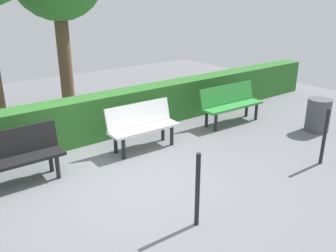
{
  "coord_description": "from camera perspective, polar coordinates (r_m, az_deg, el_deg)",
  "views": [
    {
      "loc": [
        2.43,
        4.35,
        2.79
      ],
      "look_at": [
        -1.25,
        -0.44,
        0.55
      ],
      "focal_mm": 38.29,
      "sensor_mm": 36.0,
      "label": 1
    }
  ],
  "objects": [
    {
      "name": "trash_bin",
      "position": [
        8.3,
        22.78,
        1.63
      ],
      "size": [
        0.5,
        0.5,
        0.71
      ],
      "primitive_type": "cylinder",
      "color": "#4C4C51",
      "rests_on": "ground_plane"
    },
    {
      "name": "railing_post_mid",
      "position": [
        4.52,
        4.72,
        -10.14
      ],
      "size": [
        0.06,
        0.06,
        1.0
      ],
      "primitive_type": "cylinder",
      "color": "black",
      "rests_on": "ground_plane"
    },
    {
      "name": "bench_white",
      "position": [
        6.76,
        -4.17,
        0.28
      ],
      "size": [
        1.38,
        0.51,
        0.86
      ],
      "rotation": [
        0.0,
        0.0,
        -0.03
      ],
      "color": "white",
      "rests_on": "ground_plane"
    },
    {
      "name": "railing_post_near",
      "position": [
        6.66,
        23.64,
        -1.57
      ],
      "size": [
        0.06,
        0.06,
        1.0
      ],
      "primitive_type": "cylinder",
      "color": "black",
      "rests_on": "ground_plane"
    },
    {
      "name": "ground_plane",
      "position": [
        5.71,
        -7.38,
        -9.08
      ],
      "size": [
        16.24,
        16.24,
        0.0
      ],
      "primitive_type": "plane",
      "color": "slate"
    },
    {
      "name": "bench_green",
      "position": [
        8.24,
        9.91,
        3.75
      ],
      "size": [
        1.59,
        0.52,
        0.86
      ],
      "rotation": [
        0.0,
        0.0,
        -0.04
      ],
      "color": "#2D8C38",
      "rests_on": "ground_plane"
    },
    {
      "name": "bench_black",
      "position": [
        5.94,
        -23.68,
        -4.37
      ],
      "size": [
        1.52,
        0.46,
        0.86
      ],
      "rotation": [
        0.0,
        0.0,
        -0.01
      ],
      "color": "black",
      "rests_on": "ground_plane"
    },
    {
      "name": "hedge_row",
      "position": [
        7.57,
        -8.4,
        2.04
      ],
      "size": [
        12.24,
        0.51,
        0.89
      ],
      "primitive_type": "cube",
      "color": "#2D6B28",
      "rests_on": "ground_plane"
    }
  ]
}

